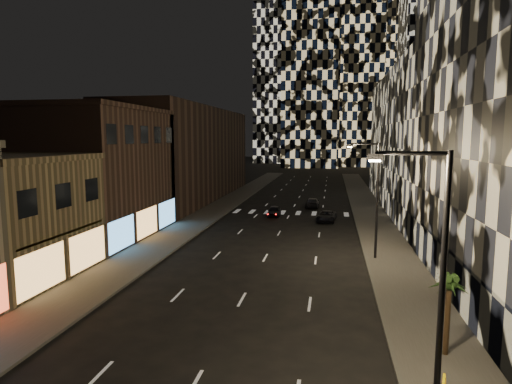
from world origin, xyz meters
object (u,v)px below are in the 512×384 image
at_px(streetlight_near, 435,271).
at_px(car_dark_rightlane, 327,216).
at_px(car_dark_oncoming, 313,203).
at_px(palm_tree, 449,288).
at_px(streetlight_far, 374,192).
at_px(car_dark_midlane, 274,211).

bearing_deg(streetlight_near, car_dark_rightlane, 96.09).
bearing_deg(car_dark_oncoming, streetlight_near, 97.95).
bearing_deg(car_dark_oncoming, palm_tree, 101.34).
bearing_deg(streetlight_far, car_dark_midlane, 120.44).
bearing_deg(car_dark_midlane, streetlight_near, -76.20).
height_order(streetlight_far, palm_tree, streetlight_far).
xyz_separation_m(streetlight_far, palm_tree, (1.78, -15.02, -2.23)).
relative_size(car_dark_oncoming, car_dark_rightlane, 1.03).
bearing_deg(palm_tree, car_dark_midlane, 110.25).
distance_m(streetlight_near, car_dark_rightlane, 35.55).
height_order(streetlight_near, car_dark_midlane, streetlight_near).
relative_size(streetlight_near, car_dark_oncoming, 2.04).
height_order(streetlight_far, car_dark_oncoming, streetlight_far).
distance_m(streetlight_far, car_dark_midlane, 20.48).
height_order(car_dark_rightlane, palm_tree, palm_tree).
relative_size(streetlight_far, car_dark_midlane, 2.43).
height_order(streetlight_near, car_dark_oncoming, streetlight_near).
xyz_separation_m(streetlight_near, car_dark_midlane, (-10.09, 37.18, -4.72)).
distance_m(streetlight_far, car_dark_oncoming, 25.97).
height_order(streetlight_near, palm_tree, streetlight_near).
xyz_separation_m(streetlight_near, car_dark_oncoming, (-5.77, 44.87, -4.71)).
relative_size(car_dark_midlane, car_dark_oncoming, 0.84).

